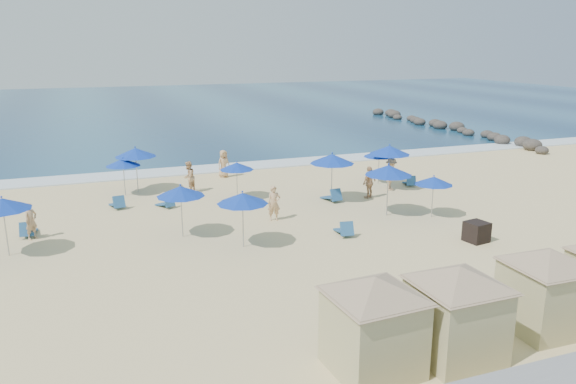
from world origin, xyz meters
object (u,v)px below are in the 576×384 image
object	(u,v)px
trash_bin	(477,232)
beachgoer_2	(369,182)
umbrella_1	(123,162)
cabana_0	(374,312)
umbrella_5	(242,198)
umbrella_8	(379,153)
rock_jetty	(446,126)
beachgoer_5	(274,203)
umbrella_0	(2,204)
beachgoer_0	(31,221)
beachgoer_3	(391,174)
umbrella_4	(237,166)
umbrella_9	(389,150)
beachgoer_1	(189,177)
umbrella_3	(135,152)
umbrella_7	(389,170)
beachgoer_4	(224,164)
umbrella_2	(181,191)
umbrella_10	(434,181)
cabana_2	(547,279)
umbrella_6	(332,159)
cabana_1	(457,300)

from	to	relation	value
trash_bin	beachgoer_2	distance (m)	7.81
umbrella_1	beachgoer_2	distance (m)	13.44
cabana_0	umbrella_1	bearing A→B (deg)	102.39
umbrella_5	umbrella_8	xyz separation A→B (m)	(10.57, 7.57, -0.23)
rock_jetty	beachgoer_5	xyz separation A→B (m)	(-25.18, -21.45, 0.47)
umbrella_0	beachgoer_0	distance (m)	2.36
umbrella_0	beachgoer_3	bearing A→B (deg)	10.77
umbrella_4	umbrella_9	size ratio (longest dim) A/B	0.78
umbrella_4	beachgoer_1	xyz separation A→B (m)	(-2.17, 2.29, -0.92)
umbrella_8	beachgoer_3	world-z (taller)	umbrella_8
cabana_0	umbrella_9	bearing A→B (deg)	58.40
umbrella_3	umbrella_5	distance (m)	11.16
cabana_0	umbrella_7	distance (m)	13.69
umbrella_4	umbrella_3	bearing A→B (deg)	144.52
umbrella_3	beachgoer_1	world-z (taller)	umbrella_3
cabana_0	umbrella_8	size ratio (longest dim) A/B	2.12
umbrella_1	rock_jetty	bearing A→B (deg)	24.43
umbrella_4	beachgoer_5	xyz separation A→B (m)	(0.60, -4.30, -0.97)
beachgoer_0	beachgoer_1	size ratio (longest dim) A/B	0.90
cabana_0	umbrella_7	bearing A→B (deg)	58.17
beachgoer_4	umbrella_7	bearing A→B (deg)	-81.78
umbrella_0	beachgoer_3	world-z (taller)	umbrella_0
umbrella_3	umbrella_4	world-z (taller)	umbrella_3
umbrella_2	umbrella_8	world-z (taller)	umbrella_2
beachgoer_3	umbrella_2	bearing A→B (deg)	162.77
umbrella_4	trash_bin	bearing A→B (deg)	-52.91
umbrella_5	umbrella_10	distance (m)	9.69
cabana_2	umbrella_10	bearing A→B (deg)	71.93
rock_jetty	beachgoer_5	distance (m)	33.08
cabana_2	cabana_0	bearing A→B (deg)	-178.65
umbrella_2	umbrella_8	size ratio (longest dim) A/B	1.11
umbrella_2	beachgoer_2	distance (m)	11.03
umbrella_3	umbrella_10	world-z (taller)	umbrella_3
umbrella_0	umbrella_10	world-z (taller)	umbrella_0
rock_jetty	trash_bin	size ratio (longest dim) A/B	31.20
umbrella_7	umbrella_5	bearing A→B (deg)	-167.16
umbrella_5	umbrella_8	distance (m)	13.01
trash_bin	umbrella_7	world-z (taller)	umbrella_7
umbrella_1	trash_bin	bearing A→B (deg)	-44.46
rock_jetty	cabana_0	xyz separation A→B (m)	(-26.99, -34.25, 1.25)
umbrella_6	umbrella_9	size ratio (longest dim) A/B	1.00
umbrella_6	beachgoer_2	xyz separation A→B (m)	(2.20, -0.09, -1.43)
umbrella_6	umbrella_7	distance (m)	3.54
umbrella_8	beachgoer_2	xyz separation A→B (m)	(-2.08, -2.67, -0.96)
cabana_1	cabana_0	bearing A→B (deg)	175.57
cabana_1	umbrella_6	world-z (taller)	cabana_1
rock_jetty	beachgoer_2	bearing A→B (deg)	-134.32
cabana_2	umbrella_2	world-z (taller)	cabana_2
umbrella_8	umbrella_10	size ratio (longest dim) A/B	1.02
cabana_1	umbrella_1	xyz separation A→B (m)	(-6.76, 20.18, 0.24)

